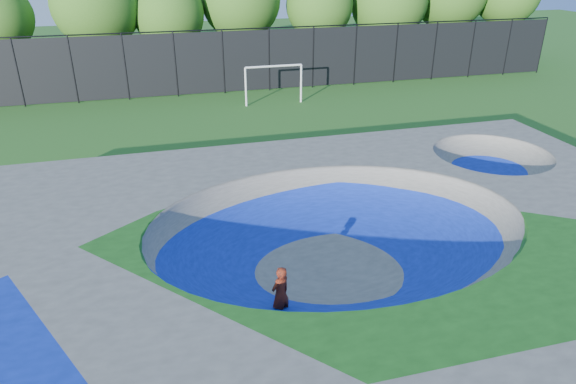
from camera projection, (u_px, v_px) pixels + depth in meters
name	position (u px, v px, depth m)	size (l,w,h in m)	color
ground	(336.00, 265.00, 15.15)	(120.00, 120.00, 0.00)	#245B19
skate_deck	(337.00, 243.00, 14.84)	(22.00, 14.00, 1.50)	gray
skater	(280.00, 294.00, 12.60)	(0.56, 0.37, 1.53)	#B12D0E
skateboard	(281.00, 318.00, 12.92)	(0.78, 0.22, 0.05)	black
soccer_goal	(274.00, 77.00, 30.45)	(3.53, 0.12, 2.33)	silver
fence	(223.00, 61.00, 32.59)	(48.09, 0.09, 4.04)	black
treeline	(269.00, 2.00, 36.92)	(51.61, 7.02, 8.41)	#483724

